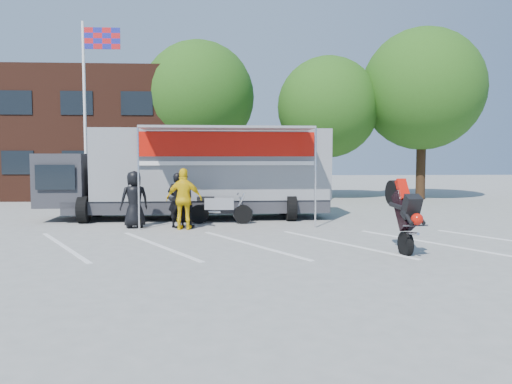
{
  "coord_description": "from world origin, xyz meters",
  "views": [
    {
      "loc": [
        -0.41,
        -11.86,
        2.28
      ],
      "look_at": [
        0.38,
        2.05,
        1.3
      ],
      "focal_mm": 35.0,
      "sensor_mm": 36.0,
      "label": 1
    }
  ],
  "objects": [
    {
      "name": "transporter_truck",
      "position": [
        -1.47,
        6.65,
        0.0
      ],
      "size": [
        10.46,
        5.27,
        3.28
      ],
      "primitive_type": null,
      "rotation": [
        0.0,
        0.0,
        0.03
      ],
      "color": "gray",
      "rests_on": "ground"
    },
    {
      "name": "spectator_leather_c",
      "position": [
        -1.9,
        4.18,
        0.88
      ],
      "size": [
        0.92,
        0.75,
        1.76
      ],
      "primitive_type": "imported",
      "rotation": [
        0.0,
        0.0,
        3.24
      ],
      "color": "black",
      "rests_on": "ground"
    },
    {
      "name": "spectator_leather_b",
      "position": [
        -2.03,
        4.28,
        0.89
      ],
      "size": [
        0.7,
        0.51,
        1.78
      ],
      "primitive_type": "imported",
      "rotation": [
        0.0,
        0.0,
        3.0
      ],
      "color": "black",
      "rests_on": "ground"
    },
    {
      "name": "stunt_bike_rider",
      "position": [
        3.66,
        0.02,
        0.0
      ],
      "size": [
        0.94,
        1.71,
        1.92
      ],
      "primitive_type": null,
      "rotation": [
        0.0,
        0.0,
        0.11
      ],
      "color": "black",
      "rests_on": "ground"
    },
    {
      "name": "parked_motorcycle",
      "position": [
        -0.64,
        5.12,
        0.0
      ],
      "size": [
        2.24,
        0.87,
        1.15
      ],
      "primitive_type": null,
      "rotation": [
        0.0,
        0.0,
        1.51
      ],
      "color": "#B1B1B6",
      "rests_on": "ground"
    },
    {
      "name": "tree_mid",
      "position": [
        5.0,
        15.0,
        4.94
      ],
      "size": [
        5.44,
        5.44,
        7.68
      ],
      "color": "#382314",
      "rests_on": "ground"
    },
    {
      "name": "tree_left",
      "position": [
        -2.0,
        16.0,
        5.57
      ],
      "size": [
        6.12,
        6.12,
        8.64
      ],
      "color": "#382314",
      "rests_on": "ground"
    },
    {
      "name": "parking_bay_lines",
      "position": [
        0.0,
        1.0,
        0.01
      ],
      "size": [
        18.09,
        13.33,
        0.01
      ],
      "primitive_type": "cube",
      "rotation": [
        0.0,
        0.0,
        0.52
      ],
      "color": "white",
      "rests_on": "ground"
    },
    {
      "name": "ground",
      "position": [
        0.0,
        0.0,
        0.0
      ],
      "size": [
        100.0,
        100.0,
        0.0
      ],
      "primitive_type": "plane",
      "color": "#989893",
      "rests_on": "ground"
    },
    {
      "name": "tree_right",
      "position": [
        10.0,
        14.5,
        5.88
      ],
      "size": [
        6.46,
        6.46,
        9.12
      ],
      "color": "#382314",
      "rests_on": "ground"
    },
    {
      "name": "spectator_hivis",
      "position": [
        -1.77,
        3.8,
        0.97
      ],
      "size": [
        1.18,
        0.61,
        1.93
      ],
      "primitive_type": "imported",
      "rotation": [
        0.0,
        0.0,
        3.01
      ],
      "color": "yellow",
      "rests_on": "ground"
    },
    {
      "name": "office_building",
      "position": [
        -10.0,
        18.0,
        3.5
      ],
      "size": [
        18.0,
        8.0,
        7.0
      ],
      "primitive_type": "cube",
      "color": "#452116",
      "rests_on": "ground"
    },
    {
      "name": "spectator_leather_a",
      "position": [
        -3.41,
        4.29,
        0.92
      ],
      "size": [
        1.06,
        0.91,
        1.84
      ],
      "primitive_type": "imported",
      "rotation": [
        0.0,
        0.0,
        3.57
      ],
      "color": "black",
      "rests_on": "ground"
    },
    {
      "name": "flagpole",
      "position": [
        -6.24,
        10.0,
        5.05
      ],
      "size": [
        1.61,
        0.12,
        8.0
      ],
      "color": "white",
      "rests_on": "ground"
    }
  ]
}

